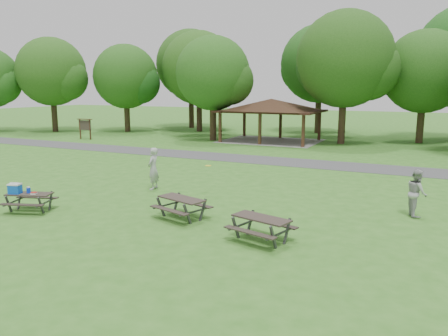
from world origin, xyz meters
TOP-DOWN VIEW (x-y plane):
  - ground at (0.00, 0.00)m, footprint 160.00×160.00m
  - asphalt_path at (0.00, 14.00)m, footprint 120.00×3.20m
  - pavilion at (-4.00, 24.00)m, footprint 8.60×7.01m
  - notice_board at (-20.00, 18.00)m, footprint 1.60×0.30m
  - tree_row_a at (-27.91, 22.03)m, footprint 7.56×7.20m
  - tree_row_b at (-20.92, 25.53)m, footprint 7.14×6.80m
  - tree_row_c at (-13.90, 29.03)m, footprint 8.19×7.80m
  - tree_row_d at (-8.92, 22.53)m, footprint 6.93×6.60m
  - tree_row_e at (2.10, 25.03)m, footprint 8.40×8.00m
  - tree_row_f at (8.09, 28.53)m, footprint 7.35×7.00m
  - tree_deep_a at (-16.90, 32.53)m, footprint 8.40×8.00m
  - tree_deep_b at (-1.90, 33.03)m, footprint 8.40×8.00m
  - picnic_table_near at (-4.97, -1.33)m, footprint 2.05×1.84m
  - picnic_table_middle at (0.97, 0.48)m, footprint 2.18×1.93m
  - picnic_table_far at (4.45, -0.50)m, footprint 2.14×1.88m
  - frisbee_in_flight at (0.19, 4.09)m, footprint 0.29×0.29m
  - frisbee_thrower at (-2.65, 3.93)m, footprint 0.57×0.78m
  - frisbee_catcher at (8.68, 4.56)m, footprint 0.91×1.03m

SIDE VIEW (x-z plane):
  - ground at x=0.00m, z-range 0.00..0.00m
  - asphalt_path at x=0.00m, z-range 0.00..0.02m
  - picnic_table_far at x=4.45m, z-range 0.19..0.99m
  - picnic_table_middle at x=0.97m, z-range 0.19..0.99m
  - picnic_table_near at x=-4.97m, z-range 0.09..1.27m
  - frisbee_catcher at x=8.68m, z-range 0.00..1.77m
  - frisbee_thrower at x=-2.65m, z-range 0.00..1.98m
  - notice_board at x=-20.00m, z-range 0.37..2.25m
  - frisbee_in_flight at x=0.19m, z-range 1.32..1.34m
  - pavilion at x=-4.00m, z-range 1.18..4.94m
  - tree_row_b at x=-20.92m, z-range 1.03..10.30m
  - tree_row_d at x=-8.92m, z-range 1.13..10.41m
  - tree_row_f at x=8.09m, z-range 1.06..10.62m
  - tree_row_a at x=-27.91m, z-range 1.17..11.14m
  - tree_row_c at x=-13.90m, z-range 1.20..11.87m
  - tree_row_e at x=2.10m, z-range 1.27..12.29m
  - tree_deep_b at x=-1.90m, z-range 1.32..12.45m
  - tree_deep_a at x=-16.90m, z-range 1.44..12.82m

